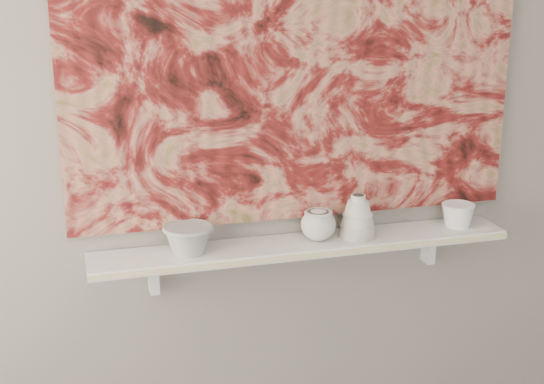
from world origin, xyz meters
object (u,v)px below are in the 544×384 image
object	(u,v)px
bowl_grey	(188,239)
cup_cream	(318,225)
shelf	(304,246)
painting	(298,52)
bowl_white	(458,215)
bell_vessel	(358,216)

from	to	relation	value
bowl_grey	cup_cream	distance (m)	0.43
shelf	bowl_grey	world-z (taller)	bowl_grey
painting	bowl_white	distance (m)	0.80
cup_cream	bowl_white	size ratio (longest dim) A/B	1.01
bell_vessel	painting	bearing A→B (deg)	156.78
painting	bowl_grey	distance (m)	0.69
bell_vessel	bowl_white	size ratio (longest dim) A/B	1.26
painting	bell_vessel	size ratio (longest dim) A/B	10.40
shelf	cup_cream	bearing A→B (deg)	0.00
cup_cream	bowl_grey	bearing A→B (deg)	180.00
bowl_grey	cup_cream	bearing A→B (deg)	0.00
bowl_white	bell_vessel	bearing A→B (deg)	180.00
painting	bowl_white	bearing A→B (deg)	-8.16
cup_cream	bell_vessel	size ratio (longest dim) A/B	0.80
bowl_white	cup_cream	bearing A→B (deg)	180.00
bowl_grey	bell_vessel	size ratio (longest dim) A/B	1.12
bowl_grey	bowl_white	world-z (taller)	bowl_grey
cup_cream	bell_vessel	world-z (taller)	bell_vessel
painting	cup_cream	bearing A→B (deg)	-58.36
shelf	bell_vessel	bearing A→B (deg)	0.00
bowl_white	bowl_grey	bearing A→B (deg)	180.00
painting	bell_vessel	xyz separation A→B (m)	(0.19, -0.08, -0.54)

